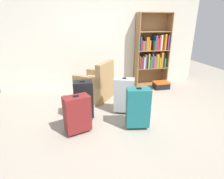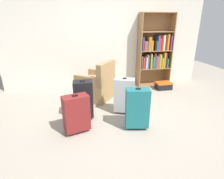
{
  "view_description": "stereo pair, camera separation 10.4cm",
  "coord_description": "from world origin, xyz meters",
  "px_view_note": "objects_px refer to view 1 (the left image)",
  "views": [
    {
      "loc": [
        -0.88,
        -2.85,
        1.73
      ],
      "look_at": [
        -0.18,
        0.24,
        0.55
      ],
      "focal_mm": 29.31,
      "sensor_mm": 36.0,
      "label": 1
    },
    {
      "loc": [
        -0.77,
        -2.87,
        1.73
      ],
      "look_at": [
        -0.18,
        0.24,
        0.55
      ],
      "focal_mm": 29.31,
      "sensor_mm": 36.0,
      "label": 2
    }
  ],
  "objects_px": {
    "armchair": "(96,86)",
    "suitcase_black": "(83,99)",
    "storage_box": "(161,85)",
    "mug": "(118,97)",
    "suitcase_dark_red": "(77,114)",
    "suitcase_silver": "(124,95)",
    "suitcase_teal": "(138,108)",
    "bookshelf": "(152,52)"
  },
  "relations": [
    {
      "from": "suitcase_dark_red",
      "to": "suitcase_silver",
      "type": "relative_size",
      "value": 0.9
    },
    {
      "from": "armchair",
      "to": "storage_box",
      "type": "relative_size",
      "value": 2.38
    },
    {
      "from": "bookshelf",
      "to": "suitcase_silver",
      "type": "distance_m",
      "value": 2.08
    },
    {
      "from": "mug",
      "to": "suitcase_black",
      "type": "height_order",
      "value": "suitcase_black"
    },
    {
      "from": "armchair",
      "to": "suitcase_dark_red",
      "type": "height_order",
      "value": "armchair"
    },
    {
      "from": "suitcase_teal",
      "to": "suitcase_dark_red",
      "type": "height_order",
      "value": "suitcase_teal"
    },
    {
      "from": "storage_box",
      "to": "armchair",
      "type": "bearing_deg",
      "value": -170.78
    },
    {
      "from": "suitcase_teal",
      "to": "suitcase_black",
      "type": "xyz_separation_m",
      "value": [
        -0.86,
        0.53,
        0.01
      ]
    },
    {
      "from": "armchair",
      "to": "suitcase_dark_red",
      "type": "relative_size",
      "value": 1.48
    },
    {
      "from": "storage_box",
      "to": "suitcase_black",
      "type": "distance_m",
      "value": 2.52
    },
    {
      "from": "bookshelf",
      "to": "suitcase_silver",
      "type": "xyz_separation_m",
      "value": [
        -1.25,
        -1.57,
        -0.56
      ]
    },
    {
      "from": "mug",
      "to": "suitcase_black",
      "type": "xyz_separation_m",
      "value": [
        -0.84,
        -0.73,
        0.34
      ]
    },
    {
      "from": "storage_box",
      "to": "suitcase_silver",
      "type": "distance_m",
      "value": 1.83
    },
    {
      "from": "mug",
      "to": "suitcase_dark_red",
      "type": "height_order",
      "value": "suitcase_dark_red"
    },
    {
      "from": "storage_box",
      "to": "suitcase_silver",
      "type": "relative_size",
      "value": 0.56
    },
    {
      "from": "armchair",
      "to": "suitcase_dark_red",
      "type": "distance_m",
      "value": 1.44
    },
    {
      "from": "mug",
      "to": "suitcase_teal",
      "type": "distance_m",
      "value": 1.31
    },
    {
      "from": "mug",
      "to": "suitcase_black",
      "type": "bearing_deg",
      "value": -138.87
    },
    {
      "from": "armchair",
      "to": "suitcase_black",
      "type": "relative_size",
      "value": 1.3
    },
    {
      "from": "armchair",
      "to": "suitcase_silver",
      "type": "bearing_deg",
      "value": -62.52
    },
    {
      "from": "mug",
      "to": "bookshelf",
      "type": "bearing_deg",
      "value": 36.53
    },
    {
      "from": "bookshelf",
      "to": "suitcase_teal",
      "type": "bearing_deg",
      "value": -118.65
    },
    {
      "from": "armchair",
      "to": "storage_box",
      "type": "height_order",
      "value": "armchair"
    },
    {
      "from": "armchair",
      "to": "suitcase_teal",
      "type": "relative_size",
      "value": 1.33
    },
    {
      "from": "storage_box",
      "to": "suitcase_teal",
      "type": "bearing_deg",
      "value": -127.49
    },
    {
      "from": "mug",
      "to": "suitcase_teal",
      "type": "relative_size",
      "value": 0.16
    },
    {
      "from": "storage_box",
      "to": "suitcase_black",
      "type": "bearing_deg",
      "value": -151.26
    },
    {
      "from": "armchair",
      "to": "suitcase_black",
      "type": "height_order",
      "value": "armchair"
    },
    {
      "from": "suitcase_teal",
      "to": "bookshelf",
      "type": "bearing_deg",
      "value": 61.35
    },
    {
      "from": "storage_box",
      "to": "suitcase_teal",
      "type": "distance_m",
      "value": 2.2
    },
    {
      "from": "bookshelf",
      "to": "armchair",
      "type": "distance_m",
      "value": 1.94
    },
    {
      "from": "storage_box",
      "to": "suitcase_teal",
      "type": "xyz_separation_m",
      "value": [
        -1.33,
        -1.73,
        0.28
      ]
    },
    {
      "from": "suitcase_black",
      "to": "suitcase_silver",
      "type": "relative_size",
      "value": 1.02
    },
    {
      "from": "suitcase_teal",
      "to": "suitcase_silver",
      "type": "relative_size",
      "value": 1.0
    },
    {
      "from": "suitcase_dark_red",
      "to": "mug",
      "type": "bearing_deg",
      "value": 50.51
    },
    {
      "from": "mug",
      "to": "suitcase_teal",
      "type": "bearing_deg",
      "value": -88.97
    },
    {
      "from": "suitcase_silver",
      "to": "bookshelf",
      "type": "bearing_deg",
      "value": 51.41
    },
    {
      "from": "suitcase_silver",
      "to": "storage_box",
      "type": "bearing_deg",
      "value": 39.26
    },
    {
      "from": "armchair",
      "to": "suitcase_silver",
      "type": "height_order",
      "value": "armchair"
    },
    {
      "from": "mug",
      "to": "suitcase_silver",
      "type": "distance_m",
      "value": 0.76
    },
    {
      "from": "mug",
      "to": "suitcase_dark_red",
      "type": "bearing_deg",
      "value": -129.49
    },
    {
      "from": "bookshelf",
      "to": "suitcase_black",
      "type": "distance_m",
      "value": 2.66
    }
  ]
}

